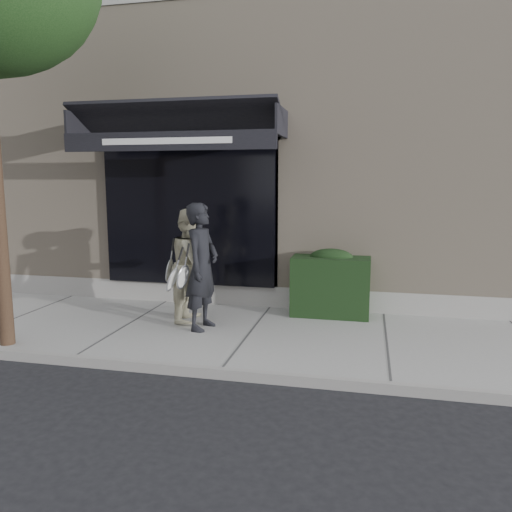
# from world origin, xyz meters

# --- Properties ---
(ground) EXTENTS (80.00, 80.00, 0.00)m
(ground) POSITION_xyz_m (0.00, 0.00, 0.00)
(ground) COLOR black
(ground) RESTS_ON ground
(sidewalk) EXTENTS (20.00, 3.00, 0.12)m
(sidewalk) POSITION_xyz_m (0.00, 0.00, 0.06)
(sidewalk) COLOR gray
(sidewalk) RESTS_ON ground
(curb) EXTENTS (20.00, 0.10, 0.14)m
(curb) POSITION_xyz_m (0.00, -1.55, 0.07)
(curb) COLOR gray
(curb) RESTS_ON ground
(building_facade) EXTENTS (14.30, 8.04, 5.64)m
(building_facade) POSITION_xyz_m (-0.01, 4.96, 2.74)
(building_facade) COLOR tan
(building_facade) RESTS_ON ground
(hedge) EXTENTS (1.30, 0.70, 1.14)m
(hedge) POSITION_xyz_m (1.10, 1.25, 0.66)
(hedge) COLOR black
(hedge) RESTS_ON sidewalk
(pedestrian_front) EXTENTS (0.70, 0.94, 1.94)m
(pedestrian_front) POSITION_xyz_m (-0.77, 0.01, 1.09)
(pedestrian_front) COLOR black
(pedestrian_front) RESTS_ON sidewalk
(pedestrian_back) EXTENTS (0.79, 0.93, 1.83)m
(pedestrian_back) POSITION_xyz_m (-1.07, 0.42, 1.03)
(pedestrian_back) COLOR #BAB494
(pedestrian_back) RESTS_ON sidewalk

